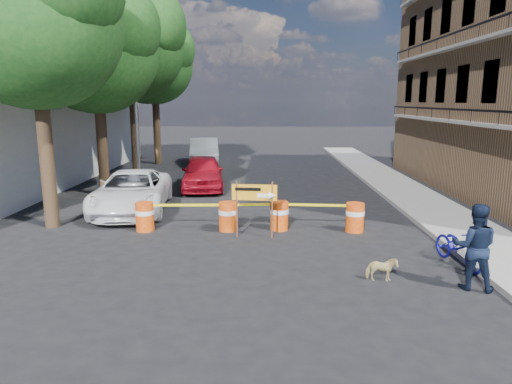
{
  "coord_description": "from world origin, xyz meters",
  "views": [
    {
      "loc": [
        -0.01,
        -12.08,
        3.99
      ],
      "look_at": [
        -0.23,
        1.33,
        1.3
      ],
      "focal_mm": 32.0,
      "sensor_mm": 36.0,
      "label": 1
    }
  ],
  "objects_px": {
    "bicycle": "(460,230)",
    "dog": "(382,269)",
    "detour_sign": "(260,197)",
    "suv_white": "(132,192)",
    "barrel_far_left": "(145,216)",
    "barrel_mid_left": "(228,216)",
    "barrel_mid_right": "(279,215)",
    "sedan_silver": "(204,151)",
    "pedestrian": "(475,247)",
    "barrel_far_right": "(355,217)",
    "sedan_red": "(203,172)"
  },
  "relations": [
    {
      "from": "bicycle",
      "to": "sedan_silver",
      "type": "height_order",
      "value": "bicycle"
    },
    {
      "from": "barrel_mid_left",
      "to": "barrel_far_left",
      "type": "bearing_deg",
      "value": -178.27
    },
    {
      "from": "barrel_mid_left",
      "to": "barrel_far_right",
      "type": "height_order",
      "value": "same"
    },
    {
      "from": "barrel_far_right",
      "to": "detour_sign",
      "type": "distance_m",
      "value": 3.12
    },
    {
      "from": "suv_white",
      "to": "sedan_red",
      "type": "height_order",
      "value": "sedan_red"
    },
    {
      "from": "barrel_mid_right",
      "to": "barrel_mid_left",
      "type": "bearing_deg",
      "value": -175.85
    },
    {
      "from": "barrel_far_left",
      "to": "barrel_mid_right",
      "type": "height_order",
      "value": "same"
    },
    {
      "from": "barrel_far_left",
      "to": "barrel_far_right",
      "type": "xyz_separation_m",
      "value": [
        6.52,
        0.03,
        0.0
      ]
    },
    {
      "from": "barrel_mid_left",
      "to": "bicycle",
      "type": "bearing_deg",
      "value": -26.67
    },
    {
      "from": "bicycle",
      "to": "suv_white",
      "type": "height_order",
      "value": "bicycle"
    },
    {
      "from": "detour_sign",
      "to": "bicycle",
      "type": "height_order",
      "value": "bicycle"
    },
    {
      "from": "barrel_far_right",
      "to": "bicycle",
      "type": "height_order",
      "value": "bicycle"
    },
    {
      "from": "barrel_far_left",
      "to": "barrel_mid_left",
      "type": "bearing_deg",
      "value": 1.73
    },
    {
      "from": "barrel_mid_left",
      "to": "suv_white",
      "type": "height_order",
      "value": "suv_white"
    },
    {
      "from": "detour_sign",
      "to": "suv_white",
      "type": "xyz_separation_m",
      "value": [
        -4.69,
        3.23,
        -0.5
      ]
    },
    {
      "from": "suv_white",
      "to": "sedan_red",
      "type": "bearing_deg",
      "value": 59.99
    },
    {
      "from": "dog",
      "to": "sedan_red",
      "type": "height_order",
      "value": "sedan_red"
    },
    {
      "from": "barrel_mid_left",
      "to": "dog",
      "type": "height_order",
      "value": "barrel_mid_left"
    },
    {
      "from": "dog",
      "to": "suv_white",
      "type": "xyz_separation_m",
      "value": [
        -7.45,
        6.49,
        0.45
      ]
    },
    {
      "from": "barrel_far_left",
      "to": "suv_white",
      "type": "distance_m",
      "value": 2.78
    },
    {
      "from": "barrel_mid_left",
      "to": "detour_sign",
      "type": "relative_size",
      "value": 0.53
    },
    {
      "from": "barrel_mid_left",
      "to": "detour_sign",
      "type": "distance_m",
      "value": 1.48
    },
    {
      "from": "barrel_mid_right",
      "to": "detour_sign",
      "type": "relative_size",
      "value": 0.53
    },
    {
      "from": "sedan_red",
      "to": "barrel_mid_left",
      "type": "bearing_deg",
      "value": -82.71
    },
    {
      "from": "barrel_far_left",
      "to": "sedan_silver",
      "type": "height_order",
      "value": "sedan_silver"
    },
    {
      "from": "barrel_mid_right",
      "to": "sedan_red",
      "type": "relative_size",
      "value": 0.2
    },
    {
      "from": "sedan_red",
      "to": "suv_white",
      "type": "bearing_deg",
      "value": -120.76
    },
    {
      "from": "pedestrian",
      "to": "suv_white",
      "type": "bearing_deg",
      "value": -17.1
    },
    {
      "from": "barrel_far_left",
      "to": "barrel_mid_right",
      "type": "relative_size",
      "value": 1.0
    },
    {
      "from": "barrel_mid_right",
      "to": "sedan_silver",
      "type": "relative_size",
      "value": 0.18
    },
    {
      "from": "barrel_mid_left",
      "to": "detour_sign",
      "type": "height_order",
      "value": "detour_sign"
    },
    {
      "from": "barrel_far_left",
      "to": "sedan_red",
      "type": "distance_m",
      "value": 7.03
    },
    {
      "from": "barrel_mid_left",
      "to": "pedestrian",
      "type": "xyz_separation_m",
      "value": [
        5.61,
        -4.39,
        0.47
      ]
    },
    {
      "from": "dog",
      "to": "pedestrian",
      "type": "bearing_deg",
      "value": -96.75
    },
    {
      "from": "barrel_far_left",
      "to": "sedan_red",
      "type": "bearing_deg",
      "value": 82.7
    },
    {
      "from": "bicycle",
      "to": "dog",
      "type": "distance_m",
      "value": 2.48
    },
    {
      "from": "dog",
      "to": "barrel_far_left",
      "type": "bearing_deg",
      "value": 62.21
    },
    {
      "from": "detour_sign",
      "to": "suv_white",
      "type": "height_order",
      "value": "detour_sign"
    },
    {
      "from": "barrel_mid_right",
      "to": "detour_sign",
      "type": "xyz_separation_m",
      "value": [
        -0.61,
        -0.9,
        0.77
      ]
    },
    {
      "from": "barrel_mid_right",
      "to": "suv_white",
      "type": "distance_m",
      "value": 5.79
    },
    {
      "from": "barrel_far_left",
      "to": "barrel_mid_left",
      "type": "height_order",
      "value": "same"
    },
    {
      "from": "barrel_far_right",
      "to": "sedan_red",
      "type": "height_order",
      "value": "sedan_red"
    },
    {
      "from": "barrel_mid_left",
      "to": "barrel_mid_right",
      "type": "height_order",
      "value": "same"
    },
    {
      "from": "sedan_red",
      "to": "sedan_silver",
      "type": "xyz_separation_m",
      "value": [
        -1.02,
        8.44,
        0.05
      ]
    },
    {
      "from": "barrel_far_left",
      "to": "suv_white",
      "type": "relative_size",
      "value": 0.17
    },
    {
      "from": "sedan_silver",
      "to": "dog",
      "type": "bearing_deg",
      "value": -79.25
    },
    {
      "from": "barrel_far_left",
      "to": "suv_white",
      "type": "height_order",
      "value": "suv_white"
    },
    {
      "from": "dog",
      "to": "detour_sign",
      "type": "bearing_deg",
      "value": 44.45
    },
    {
      "from": "barrel_far_left",
      "to": "barrel_mid_left",
      "type": "distance_m",
      "value": 2.58
    },
    {
      "from": "barrel_far_right",
      "to": "barrel_far_left",
      "type": "bearing_deg",
      "value": -179.78
    }
  ]
}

